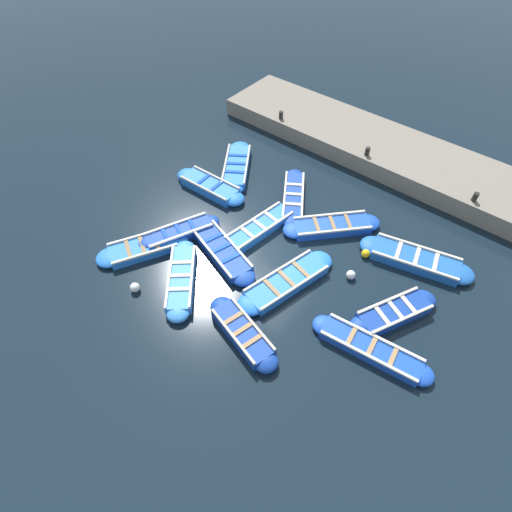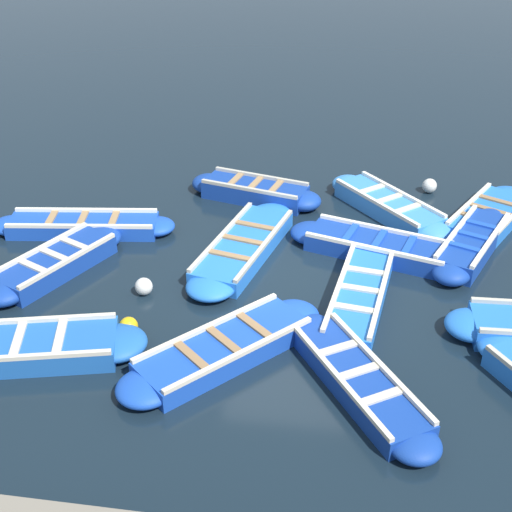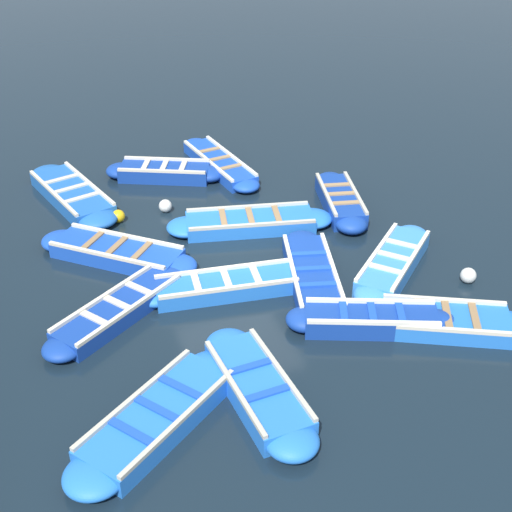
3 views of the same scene
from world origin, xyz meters
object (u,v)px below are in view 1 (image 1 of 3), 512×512
boat_alongside (394,313)px  boat_outer_left (293,197)px  boat_mid_row (181,279)px  boat_end_of_row (210,186)px  bollard_mid_north (367,151)px  buoy_orange_near (135,287)px  boat_stern_in (243,333)px  boat_bow_out (415,259)px  boat_drifting (143,248)px  boat_tucked (236,167)px  bollard_mid_south (281,115)px  boat_far_corner (222,251)px  boat_outer_right (332,226)px  buoy_yellow_far (366,254)px  boat_inner_gap (179,233)px  boat_broadside (260,228)px  boat_centre (371,349)px  buoy_white_drifting (351,275)px  boat_near_quay (286,282)px  bollard_north (475,197)px

boat_alongside → boat_outer_left: boat_alongside is taller
boat_alongside → boat_mid_row: (-3.30, 6.18, 0.00)m
boat_end_of_row → bollard_mid_north: size_ratio=9.78×
boat_outer_left → buoy_orange_near: boat_outer_left is taller
boat_end_of_row → boat_stern_in: bearing=-128.4°
boat_end_of_row → boat_bow_out: bearing=-78.4°
bollard_mid_north → boat_drifting: bearing=157.5°
boat_bow_out → bollard_mid_north: 5.44m
boat_tucked → bollard_mid_south: bollard_mid_south is taller
boat_tucked → bollard_mid_north: (3.55, -4.29, 0.77)m
boat_bow_out → buoy_orange_near: boat_bow_out is taller
boat_alongside → boat_outer_left: size_ratio=0.94×
boat_far_corner → boat_drifting: 2.86m
boat_outer_right → buoy_yellow_far: (-0.39, -1.67, -0.01)m
boat_inner_gap → buoy_orange_near: (-2.65, -0.65, -0.02)m
boat_broadside → boat_far_corner: (-1.77, 0.32, 0.01)m
buoy_yellow_far → boat_far_corner: bearing=128.1°
boat_tucked → buoy_orange_near: 7.21m
bollard_mid_north → boat_centre: bearing=-149.4°
boat_outer_left → buoy_white_drifting: bearing=-117.3°
boat_near_quay → buoy_orange_near: size_ratio=12.16×
boat_outer_right → boat_inner_gap: 5.74m
boat_inner_gap → buoy_white_drifting: size_ratio=10.12×
boat_alongside → boat_end_of_row: bearing=84.8°
boat_stern_in → bollard_north: bollard_north is taller
bollard_north → bollard_mid_north: bearing=90.0°
boat_far_corner → bollard_mid_south: bollard_mid_south is taller
boat_stern_in → boat_inner_gap: size_ratio=0.98×
bollard_mid_north → boat_alongside: bearing=-143.6°
boat_outer_right → bollard_north: size_ratio=9.56×
bollard_north → boat_tucked: bearing=111.9°
boat_broadside → boat_far_corner: size_ratio=1.00×
bollard_mid_north → buoy_white_drifting: size_ratio=1.10×
boat_outer_left → boat_end_of_row: (-1.67, 3.06, 0.02)m
buoy_yellow_far → boat_alongside: bearing=-130.9°
boat_near_quay → bollard_mid_north: (7.19, 1.10, 0.79)m
boat_alongside → boat_inner_gap: size_ratio=0.98×
boat_outer_right → boat_broadside: bearing=131.0°
boat_centre → boat_drifting: (-1.63, 8.33, -0.00)m
boat_end_of_row → bollard_mid_north: 6.81m
boat_far_corner → boat_drifting: bearing=125.7°
boat_broadside → buoy_white_drifting: size_ratio=11.67×
boat_mid_row → boat_broadside: 3.59m
boat_mid_row → bollard_mid_north: bollard_mid_north is taller
boat_stern_in → bollard_mid_north: bollard_mid_north is taller
boat_outer_right → bollard_mid_north: bollard_mid_north is taller
boat_mid_row → buoy_yellow_far: 6.54m
boat_alongside → boat_mid_row: 7.00m
boat_broadside → boat_drifting: boat_broadside is taller
boat_far_corner → buoy_white_drifting: bearing=-64.2°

